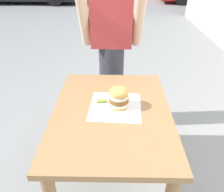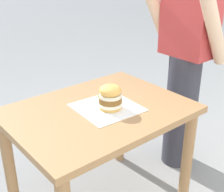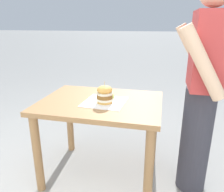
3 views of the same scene
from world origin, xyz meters
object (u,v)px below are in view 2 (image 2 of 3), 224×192
Objects in this scene: patio_table at (99,128)px; sandwich at (110,97)px; pickle_spear at (103,98)px; diner_across_table at (186,57)px.

sandwich is (0.05, 0.05, 0.21)m from patio_table.
sandwich is at bearing -18.73° from pickle_spear.
diner_across_table is (0.05, 0.71, 0.13)m from pickle_spear.
sandwich is at bearing -85.15° from diner_across_table.
sandwich reaches higher than pickle_spear.
diner_across_table reaches higher than sandwich.
diner_across_table is at bearing 85.79° from pickle_spear.
patio_table is 0.19m from pickle_spear.
sandwich is 0.76m from diner_across_table.
diner_across_table is (-0.02, 0.80, 0.28)m from patio_table.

